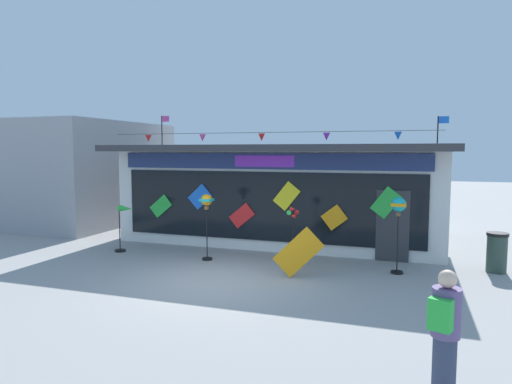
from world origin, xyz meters
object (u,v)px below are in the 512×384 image
(kite_shop_building, at_px, (285,191))
(display_kite_on_ground, at_px, (298,252))
(trash_bin, at_px, (497,252))
(wind_spinner_center_right, at_px, (398,211))
(wind_spinner_far_left, at_px, (124,219))
(wind_spinner_left, at_px, (207,207))
(person_near_camera, at_px, (445,335))
(wind_spinner_center_left, at_px, (293,232))

(kite_shop_building, distance_m, display_kite_on_ground, 5.23)
(kite_shop_building, height_order, trash_bin, kite_shop_building)
(wind_spinner_center_right, relative_size, display_kite_on_ground, 1.68)
(wind_spinner_far_left, height_order, wind_spinner_center_right, wind_spinner_center_right)
(wind_spinner_left, bearing_deg, person_near_camera, -44.60)
(wind_spinner_center_right, bearing_deg, wind_spinner_left, -177.17)
(person_near_camera, distance_m, trash_bin, 7.19)
(wind_spinner_center_left, height_order, trash_bin, wind_spinner_center_left)
(wind_spinner_left, xyz_separation_m, display_kite_on_ground, (2.87, -0.90, -0.89))
(wind_spinner_far_left, xyz_separation_m, trash_bin, (10.38, 1.10, -0.49))
(wind_spinner_center_right, bearing_deg, person_near_camera, -83.43)
(wind_spinner_center_right, xyz_separation_m, trash_bin, (2.40, 0.95, -1.08))
(wind_spinner_center_left, distance_m, wind_spinner_center_right, 2.73)
(trash_bin, bearing_deg, wind_spinner_center_left, -165.79)
(wind_spinner_center_right, distance_m, person_near_camera, 6.10)
(person_near_camera, relative_size, display_kite_on_ground, 1.45)
(wind_spinner_far_left, height_order, trash_bin, wind_spinner_far_left)
(wind_spinner_far_left, xyz_separation_m, wind_spinner_center_left, (5.34, -0.17, -0.04))
(wind_spinner_center_left, xyz_separation_m, person_near_camera, (3.33, -5.70, -0.08))
(kite_shop_building, relative_size, trash_bin, 10.62)
(wind_spinner_center_left, xyz_separation_m, trash_bin, (5.04, 1.27, -0.45))
(wind_spinner_center_left, distance_m, display_kite_on_ground, 0.97)
(kite_shop_building, relative_size, wind_spinner_left, 5.77)
(wind_spinner_far_left, height_order, wind_spinner_left, wind_spinner_left)
(wind_spinner_center_left, height_order, person_near_camera, person_near_camera)
(wind_spinner_left, distance_m, trash_bin, 7.72)
(kite_shop_building, xyz_separation_m, display_kite_on_ground, (1.65, -4.86, -1.03))
(person_near_camera, distance_m, display_kite_on_ground, 5.70)
(wind_spinner_left, distance_m, wind_spinner_center_right, 5.16)
(display_kite_on_ground, bearing_deg, wind_spinner_center_left, 112.88)
(wind_spinner_center_right, height_order, trash_bin, wind_spinner_center_right)
(kite_shop_building, height_order, display_kite_on_ground, kite_shop_building)
(wind_spinner_center_right, bearing_deg, kite_shop_building, 136.74)
(display_kite_on_ground, bearing_deg, wind_spinner_left, 162.55)
(wind_spinner_center_right, bearing_deg, display_kite_on_ground, -153.09)
(wind_spinner_center_left, relative_size, trash_bin, 1.60)
(wind_spinner_center_left, bearing_deg, wind_spinner_left, 178.48)
(wind_spinner_left, relative_size, trash_bin, 1.84)
(kite_shop_building, distance_m, wind_spinner_center_left, 4.28)
(wind_spinner_far_left, relative_size, person_near_camera, 0.86)
(kite_shop_building, bearing_deg, wind_spinner_center_left, -72.10)
(wind_spinner_far_left, relative_size, wind_spinner_left, 0.77)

